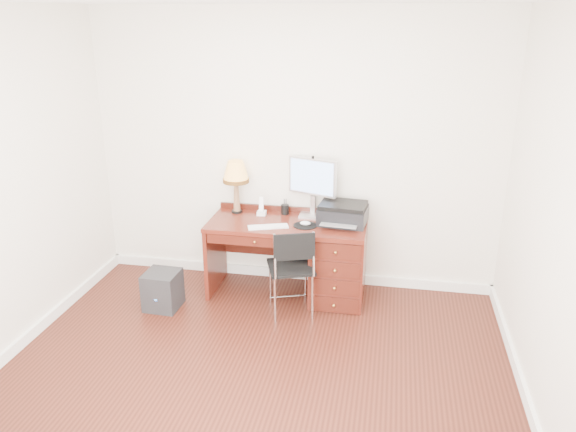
% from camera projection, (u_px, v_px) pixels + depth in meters
% --- Properties ---
extents(ground, '(4.00, 4.00, 0.00)m').
position_uv_depth(ground, '(253.00, 377.00, 4.29)').
color(ground, black).
rests_on(ground, ground).
extents(room_shell, '(4.00, 4.00, 4.00)m').
position_uv_depth(room_shell, '(271.00, 328.00, 4.86)').
color(room_shell, silver).
rests_on(room_shell, ground).
extents(desk, '(1.50, 0.67, 0.75)m').
position_uv_depth(desk, '(320.00, 257.00, 5.39)').
color(desk, '#571B12').
rests_on(desk, ground).
extents(monitor, '(0.48, 0.24, 0.57)m').
position_uv_depth(monitor, '(312.00, 180.00, 5.39)').
color(monitor, silver).
rests_on(monitor, desk).
extents(keyboard, '(0.39, 0.22, 0.01)m').
position_uv_depth(keyboard, '(268.00, 227.00, 5.20)').
color(keyboard, white).
rests_on(keyboard, desk).
extents(mouse_pad, '(0.22, 0.22, 0.04)m').
position_uv_depth(mouse_pad, '(305.00, 224.00, 5.24)').
color(mouse_pad, black).
rests_on(mouse_pad, desk).
extents(printer, '(0.47, 0.38, 0.20)m').
position_uv_depth(printer, '(343.00, 213.00, 5.28)').
color(printer, black).
rests_on(printer, desk).
extents(leg_lamp, '(0.26, 0.26, 0.53)m').
position_uv_depth(leg_lamp, '(236.00, 175.00, 5.46)').
color(leg_lamp, black).
rests_on(leg_lamp, desk).
extents(phone, '(0.09, 0.09, 0.18)m').
position_uv_depth(phone, '(262.00, 210.00, 5.50)').
color(phone, white).
rests_on(phone, desk).
extents(pen_cup, '(0.08, 0.08, 0.10)m').
position_uv_depth(pen_cup, '(285.00, 209.00, 5.53)').
color(pen_cup, black).
rests_on(pen_cup, desk).
extents(chair, '(0.51, 0.51, 0.85)m').
position_uv_depth(chair, '(290.00, 263.00, 5.01)').
color(chair, black).
rests_on(chair, ground).
extents(equipment_box, '(0.32, 0.32, 0.36)m').
position_uv_depth(equipment_box, '(163.00, 290.00, 5.25)').
color(equipment_box, black).
rests_on(equipment_box, ground).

